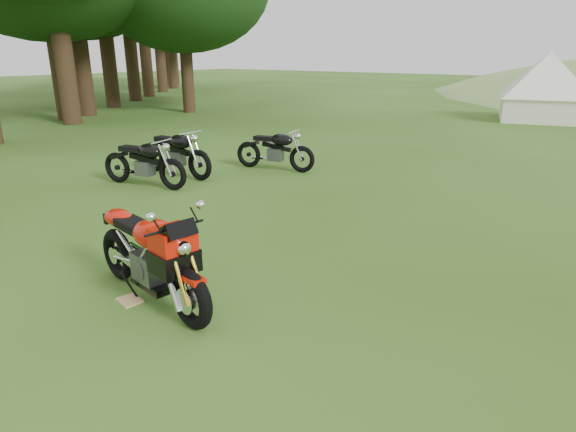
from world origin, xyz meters
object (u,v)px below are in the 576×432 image
Objects in this scene: tent_left at (546,87)px; vintage_moto_a at (143,161)px; sport_motorcycle at (148,248)px; vintage_moto_c at (275,149)px; plywood_board at (130,300)px; vintage_moto_b at (175,151)px.

vintage_moto_a is at bearing -120.81° from tent_left.
tent_left is (0.10, 19.35, 0.71)m from sport_motorcycle.
sport_motorcycle is at bearing -77.06° from vintage_moto_c.
plywood_board is at bearing -79.24° from vintage_moto_c.
vintage_moto_c is 13.96m from tent_left.
plywood_board is 6.56m from vintage_moto_c.
tent_left reaches higher than vintage_moto_a.
sport_motorcycle is 19.37m from tent_left.
tent_left reaches higher than sport_motorcycle.
vintage_moto_c is at bearing 53.88° from vintage_moto_a.
plywood_board is 0.14× the size of vintage_moto_c.
tent_left is at bearing 97.55° from sport_motorcycle.
sport_motorcycle is 0.68× the size of tent_left.
vintage_moto_b reaches higher than plywood_board.
plywood_board is at bearing -51.66° from vintage_moto_a.
sport_motorcycle is at bearing -48.73° from vintage_moto_a.
sport_motorcycle is 5.08m from vintage_moto_a.
vintage_moto_c is (1.39, 1.80, -0.04)m from vintage_moto_b.
vintage_moto_a is at bearing 152.24° from sport_motorcycle.
vintage_moto_a is 1.02m from vintage_moto_b.
tent_left is at bearing 71.92° from vintage_moto_b.
vintage_moto_b is (-4.33, 3.96, -0.08)m from sport_motorcycle.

